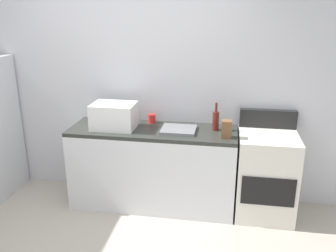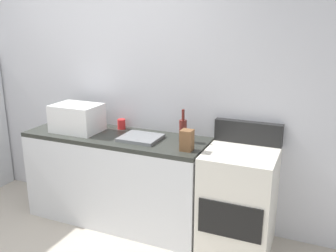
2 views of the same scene
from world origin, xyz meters
The scene contains 8 objects.
wall_back centered at (0.00, 1.55, 1.30)m, with size 5.00×0.10×2.60m, color silver.
kitchen_counter centered at (0.30, 1.20, 0.45)m, with size 1.80×0.60×0.90m.
stove_oven centered at (1.52, 1.21, 0.47)m, with size 0.60×0.61×1.10m.
microwave centered at (-0.12, 1.17, 1.04)m, with size 0.46×0.34×0.27m, color white.
sink_basin centered at (0.59, 1.18, 0.92)m, with size 0.36×0.32×0.03m, color slate.
wine_bottle centered at (0.97, 1.28, 1.01)m, with size 0.07×0.07×0.30m.
coffee_mug centered at (0.25, 1.41, 0.95)m, with size 0.08×0.08×0.10m, color red.
knife_block centered at (1.09, 1.06, 0.99)m, with size 0.10×0.10×0.18m, color brown.
Camera 1 is at (1.07, -2.36, 2.16)m, focal length 38.31 mm.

